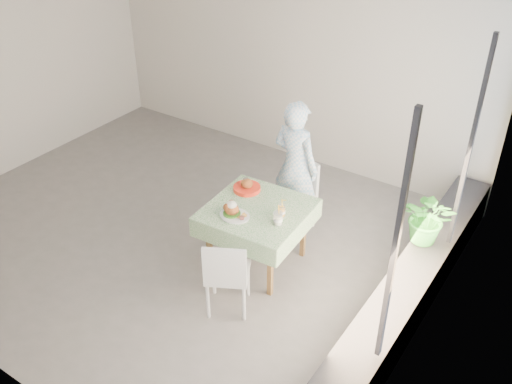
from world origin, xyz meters
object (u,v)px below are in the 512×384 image
Objects in this scene: chair_far at (294,206)px; juice_cup_orange at (281,211)px; cafe_table at (257,230)px; chair_near at (228,287)px; main_dish at (233,211)px; potted_plant at (429,218)px; diner at (295,166)px.

juice_cup_orange is (0.32, -0.85, 0.53)m from chair_far.
cafe_table is 1.26× the size of chair_far.
chair_far is at bearing 96.79° from chair_near.
chair_far is at bearing 85.43° from main_dish.
cafe_table is 0.90m from chair_far.
chair_far is 1.73m from potted_plant.
cafe_table is 0.45m from main_dish.
chair_near is at bearing -133.30° from potted_plant.
potted_plant reaches higher than chair_near.
chair_far is (-0.04, 0.88, -0.19)m from cafe_table.
chair_near is at bearing 103.65° from diner.
chair_near is (0.16, -0.76, -0.19)m from cafe_table.
potted_plant reaches higher than juice_cup_orange.
main_dish is at bearing -116.81° from cafe_table.
potted_plant is at bearing 25.88° from cafe_table.
chair_far is 2.60× the size of main_dish.
chair_far is 3.50× the size of juice_cup_orange.
diner reaches higher than chair_far.
chair_near is 0.54× the size of diner.
chair_near reaches higher than chair_far.
juice_cup_orange is at bearing -69.11° from chair_far.
chair_near is 3.56× the size of juice_cup_orange.
main_dish is at bearing -94.57° from chair_far.
juice_cup_orange is at bearing 80.66° from chair_near.
main_dish is 2.02m from potted_plant.
potted_plant is (1.45, 1.54, 0.52)m from chair_near.
chair_near is 1.73m from diner.
chair_near is at bearing -83.21° from chair_far.
potted_plant is (1.60, 0.78, 0.33)m from cafe_table.
juice_cup_orange is at bearing -150.41° from potted_plant.
main_dish is at bearing 92.40° from diner.
potted_plant is (1.32, 0.75, -0.00)m from juice_cup_orange.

